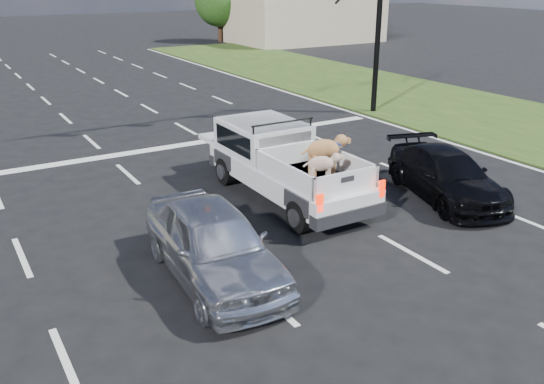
{
  "coord_description": "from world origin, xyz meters",
  "views": [
    {
      "loc": [
        -6.27,
        -7.71,
        5.46
      ],
      "look_at": [
        -0.45,
        2.0,
        1.15
      ],
      "focal_mm": 38.0,
      "sensor_mm": 36.0,
      "label": 1
    }
  ],
  "objects": [
    {
      "name": "grass_shoulder_right",
      "position": [
        13.0,
        6.0,
        0.03
      ],
      "size": [
        8.0,
        60.0,
        0.06
      ],
      "primitive_type": "cube",
      "color": "#204013",
      "rests_on": "ground"
    },
    {
      "name": "building_right",
      "position": [
        22.0,
        34.0,
        1.8
      ],
      "size": [
        12.0,
        7.0,
        3.6
      ],
      "primitive_type": "cube",
      "color": "#B8A78D",
      "rests_on": "ground"
    },
    {
      "name": "tree_far_d",
      "position": [
        16.0,
        38.0,
        3.29
      ],
      "size": [
        4.2,
        4.2,
        5.4
      ],
      "color": "#332114",
      "rests_on": "ground"
    },
    {
      "name": "silver_sedan",
      "position": [
        -2.21,
        1.19,
        0.73
      ],
      "size": [
        2.0,
        4.39,
        1.46
      ],
      "primitive_type": "imported",
      "rotation": [
        0.0,
        0.0,
        -0.07
      ],
      "color": "silver",
      "rests_on": "ground"
    },
    {
      "name": "road_markings",
      "position": [
        0.0,
        6.56,
        0.01
      ],
      "size": [
        17.75,
        60.0,
        0.01
      ],
      "color": "silver",
      "rests_on": "ground"
    },
    {
      "name": "pickup_truck",
      "position": [
        1.21,
        4.21,
        0.93
      ],
      "size": [
        2.03,
        5.33,
        2.0
      ],
      "rotation": [
        0.0,
        0.0,
        -0.0
      ],
      "color": "black",
      "rests_on": "ground"
    },
    {
      "name": "ground",
      "position": [
        0.0,
        0.0,
        0.0
      ],
      "size": [
        160.0,
        160.0,
        0.0
      ],
      "primitive_type": "plane",
      "color": "black",
      "rests_on": "ground"
    },
    {
      "name": "black_coupe",
      "position": [
        4.73,
        1.94,
        0.61
      ],
      "size": [
        2.85,
        4.54,
        1.23
      ],
      "primitive_type": "imported",
      "rotation": [
        0.0,
        0.0,
        -0.29
      ],
      "color": "black",
      "rests_on": "ground"
    }
  ]
}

